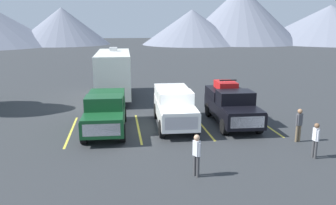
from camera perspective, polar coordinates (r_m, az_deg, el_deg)
ground_plane at (r=18.55m, az=0.88°, el=-4.96°), size 240.00×240.00×0.00m
pickup_truck_a at (r=18.79m, az=-10.52°, el=-1.42°), size 2.36×5.44×2.08m
pickup_truck_b at (r=19.37m, az=1.06°, el=-0.59°), size 2.26×5.46×2.15m
pickup_truck_c at (r=20.24m, az=10.60°, el=-0.29°), size 2.38×5.54×2.48m
lot_stripe_a at (r=19.39m, az=-16.04°, el=-4.67°), size 0.12×5.50×0.01m
lot_stripe_b at (r=19.23m, az=-5.03°, el=-4.34°), size 0.12×5.50×0.01m
lot_stripe_c at (r=19.77m, az=5.75°, el=-3.85°), size 0.12×5.50×0.01m
lot_stripe_d at (r=20.96m, az=15.61°, el=-3.29°), size 0.12×5.50×0.01m
camper_trailer_a at (r=26.75m, az=-9.15°, el=5.06°), size 2.65×8.98×3.91m
person_a at (r=16.11m, az=23.69°, el=-5.53°), size 0.22×0.35×1.60m
person_b at (r=17.97m, az=21.27°, el=-3.24°), size 0.37×0.24×1.70m
person_c at (r=13.08m, az=4.85°, el=-8.44°), size 0.30×0.34×1.70m
mountain_ridge at (r=95.12m, az=-7.76°, el=13.54°), size 163.55×43.72×16.20m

